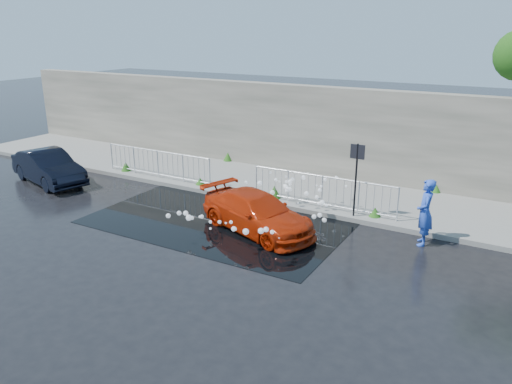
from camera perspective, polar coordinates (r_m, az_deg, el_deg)
ground at (r=15.51m, az=-7.74°, el=-4.05°), size 90.00×90.00×0.00m
pavement at (r=19.43m, az=1.18°, el=1.02°), size 30.00×4.00×0.15m
curb at (r=17.79m, az=-1.91°, el=-0.63°), size 30.00×0.25×0.16m
retaining_wall at (r=20.89m, az=4.13°, el=7.38°), size 30.00×0.60×3.50m
puddle at (r=15.99m, az=-4.15°, el=-3.21°), size 8.00×5.00×0.01m
sign_post at (r=15.69m, az=11.41°, el=2.67°), size 0.45×0.06×2.50m
railing_left at (r=20.16m, az=-11.15°, el=3.27°), size 5.05×0.05×1.10m
railing_right at (r=16.59m, az=7.56°, el=0.17°), size 5.05×0.05×1.10m
weeds at (r=19.07m, az=-0.42°, el=1.50°), size 12.17×3.93×0.45m
water_spray at (r=15.45m, az=1.79°, el=-1.12°), size 3.56×5.62×0.98m
red_car at (r=14.93m, az=0.14°, el=-2.39°), size 4.30×2.82×1.16m
dark_car at (r=21.16m, az=-22.63°, el=2.65°), size 4.15×2.32×1.29m
person at (r=14.68m, az=18.75°, el=-2.22°), size 0.61×0.79×1.91m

